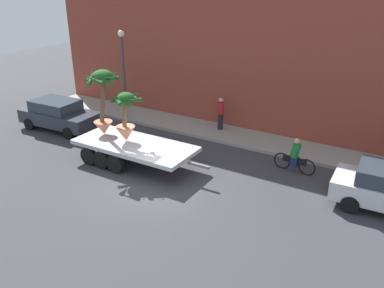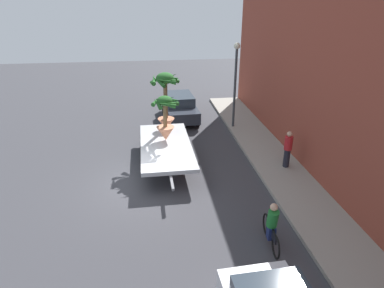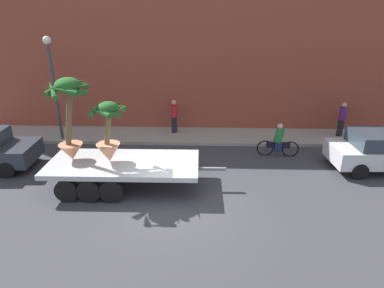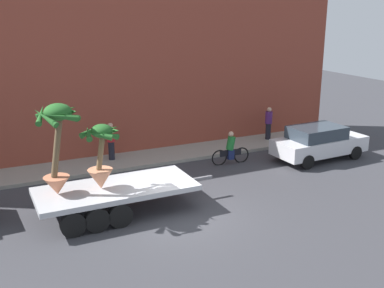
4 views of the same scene
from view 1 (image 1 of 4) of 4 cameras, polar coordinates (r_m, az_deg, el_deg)
name	(u,v)px [view 1 (image 1 of 4)]	position (r m, az deg, el deg)	size (l,w,h in m)	color
ground_plane	(157,184)	(16.05, -5.06, -5.75)	(60.00, 60.00, 0.00)	#38383D
sidewalk	(226,134)	(20.74, 4.89, 1.42)	(24.00, 2.20, 0.15)	gray
building_facade	(244,47)	(21.10, 7.43, 13.50)	(24.00, 1.20, 8.51)	brown
flatbed_trailer	(130,147)	(17.64, -8.77, -0.41)	(6.38, 2.40, 0.98)	#B7BABF
potted_palm_rear	(126,117)	(17.31, -9.41, 3.83)	(1.35, 1.37, 2.20)	tan
potted_palm_middle	(103,97)	(18.06, -12.58, 6.53)	(1.47, 1.47, 2.98)	#C17251
cyclist	(295,157)	(17.25, 14.46, -1.80)	(1.84, 0.37, 1.54)	black
trailing_car	(59,114)	(22.46, -18.45, 4.05)	(4.40, 2.13, 1.58)	#2D333D
pedestrian_near_gate	(221,113)	(20.88, 4.09, 4.43)	(0.36, 0.36, 1.71)	black
street_lamp	(123,63)	(22.39, -9.79, 11.25)	(0.36, 0.36, 4.83)	#383D42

